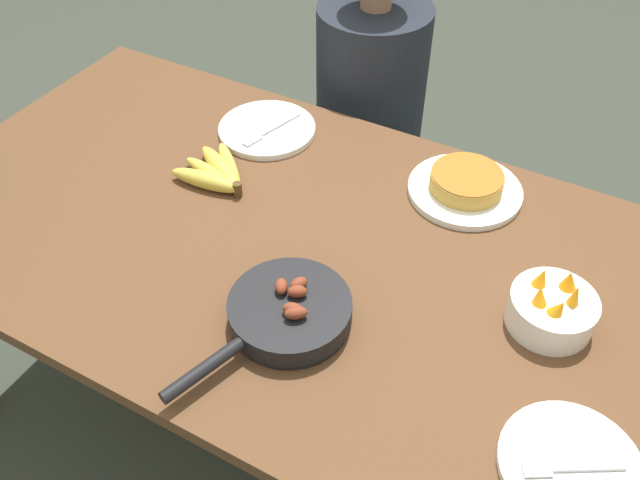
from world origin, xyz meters
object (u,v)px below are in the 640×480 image
object	(u,v)px
banana_bunch	(217,173)
frittata_plate_center	(466,186)
empty_plate_far_left	(571,466)
fruit_bowl_mango	(552,309)
skillet	(288,313)
person_figure	(367,144)
empty_plate_near_front	(267,129)

from	to	relation	value
banana_bunch	frittata_plate_center	distance (m)	0.57
empty_plate_far_left	fruit_bowl_mango	world-z (taller)	fruit_bowl_mango
frittata_plate_center	fruit_bowl_mango	distance (m)	0.39
frittata_plate_center	banana_bunch	bearing A→B (deg)	-156.31
banana_bunch	skillet	size ratio (longest dim) A/B	0.49
skillet	person_figure	bearing A→B (deg)	-146.79
skillet	person_figure	world-z (taller)	person_figure
empty_plate_far_left	person_figure	size ratio (longest dim) A/B	0.20
empty_plate_near_front	empty_plate_far_left	bearing A→B (deg)	-31.24
empty_plate_far_left	person_figure	xyz separation A→B (m)	(-0.79, 0.93, -0.25)
banana_bunch	person_figure	size ratio (longest dim) A/B	0.17
empty_plate_near_front	empty_plate_far_left	distance (m)	1.05
empty_plate_far_left	fruit_bowl_mango	size ratio (longest dim) A/B	1.41
skillet	empty_plate_near_front	distance (m)	0.62
fruit_bowl_mango	frittata_plate_center	bearing A→B (deg)	133.47
banana_bunch	skillet	bearing A→B (deg)	-38.61
fruit_bowl_mango	empty_plate_near_front	bearing A→B (deg)	161.13
banana_bunch	skillet	world-z (taller)	skillet
banana_bunch	frittata_plate_center	xyz separation A→B (m)	(0.52, 0.23, 0.00)
banana_bunch	empty_plate_far_left	xyz separation A→B (m)	(0.90, -0.33, -0.01)
person_figure	banana_bunch	bearing A→B (deg)	-100.36
skillet	frittata_plate_center	bearing A→B (deg)	-179.85
frittata_plate_center	empty_plate_near_front	distance (m)	0.52
empty_plate_near_front	empty_plate_far_left	world-z (taller)	same
empty_plate_near_front	person_figure	size ratio (longest dim) A/B	0.21
frittata_plate_center	fruit_bowl_mango	xyz separation A→B (m)	(0.27, -0.28, 0.02)
empty_plate_near_front	skillet	bearing A→B (deg)	-54.44
skillet	person_figure	distance (m)	0.96
frittata_plate_center	empty_plate_near_front	xyz separation A→B (m)	(-0.52, -0.01, -0.01)
banana_bunch	empty_plate_far_left	distance (m)	0.96
person_figure	empty_plate_far_left	bearing A→B (deg)	-49.65
frittata_plate_center	empty_plate_far_left	size ratio (longest dim) A/B	1.14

